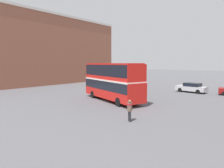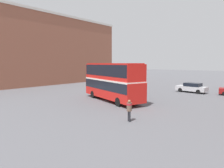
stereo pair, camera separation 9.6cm
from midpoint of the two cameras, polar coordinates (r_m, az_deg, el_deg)
The scene contains 6 objects.
ground_plane at distance 24.50m, azimuth 2.03°, elevation -5.05°, with size 240.00×240.00×0.00m, color #5B5B60.
building_row_left at distance 48.31m, azimuth -19.56°, elevation 9.24°, with size 9.06×39.74×15.46m.
double_decker_bus at distance 24.73m, azimuth 0.11°, elevation 1.31°, with size 10.39×5.70×4.67m.
pedestrian_foreground at distance 16.15m, azimuth 5.11°, elevation -6.91°, with size 0.61×0.61×1.77m.
parked_car_kerb_far at distance 34.50m, azimuth 21.90°, elevation -0.95°, with size 4.83×2.35×1.55m.
parked_car_side_street at distance 35.95m, azimuth -0.52°, elevation -0.22°, with size 4.60×1.94×1.61m.
Camera 2 is at (14.73, -19.02, 4.66)m, focal length 32.00 mm.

